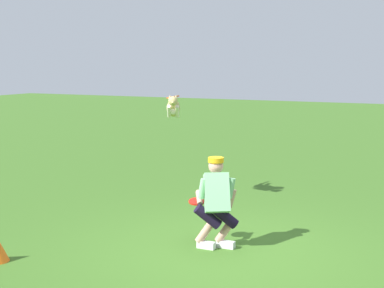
% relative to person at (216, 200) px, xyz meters
% --- Properties ---
extents(ground_plane, '(60.00, 60.00, 0.00)m').
position_rel_person_xyz_m(ground_plane, '(-0.22, 0.16, -0.70)').
color(ground_plane, '#3D6B23').
extents(person, '(0.71, 0.54, 1.29)m').
position_rel_person_xyz_m(person, '(0.00, 0.00, 0.00)').
color(person, silver).
rests_on(person, ground_plane).
extents(dog, '(0.56, 0.97, 0.52)m').
position_rel_person_xyz_m(dog, '(1.84, -2.25, 1.06)').
color(dog, tan).
extents(frisbee_flying, '(0.33, 0.33, 0.07)m').
position_rel_person_xyz_m(frisbee_flying, '(1.78, -2.11, 1.28)').
color(frisbee_flying, '#E45822').
extents(frisbee_held, '(0.34, 0.34, 0.08)m').
position_rel_person_xyz_m(frisbee_held, '(0.36, -0.14, -0.09)').
color(frisbee_held, red).
rests_on(frisbee_held, person).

